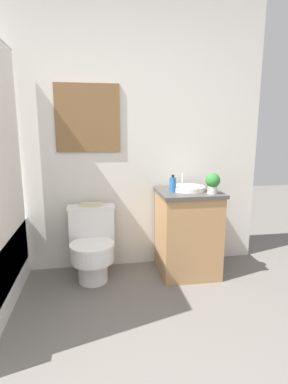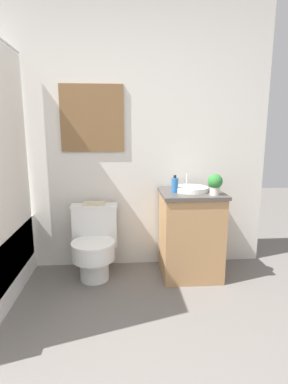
{
  "view_description": "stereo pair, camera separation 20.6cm",
  "coord_description": "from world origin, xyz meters",
  "px_view_note": "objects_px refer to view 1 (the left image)",
  "views": [
    {
      "loc": [
        0.08,
        -0.66,
        1.32
      ],
      "look_at": [
        0.46,
        1.72,
        0.83
      ],
      "focal_mm": 28.0,
      "sensor_mm": 36.0,
      "label": 1
    },
    {
      "loc": [
        0.28,
        -0.68,
        1.32
      ],
      "look_at": [
        0.46,
        1.72,
        0.83
      ],
      "focal_mm": 28.0,
      "sensor_mm": 36.0,
      "label": 2
    }
  ],
  "objects_px": {
    "potted_plant": "(213,182)",
    "book_on_tank": "(91,204)",
    "sink": "(188,188)",
    "toilet": "(92,245)",
    "soap_bottle": "(173,185)"
  },
  "relations": [
    {
      "from": "potted_plant",
      "to": "book_on_tank",
      "type": "bearing_deg",
      "value": 164.03
    },
    {
      "from": "sink",
      "to": "potted_plant",
      "type": "distance_m",
      "value": 0.25
    },
    {
      "from": "potted_plant",
      "to": "book_on_tank",
      "type": "relative_size",
      "value": 0.91
    },
    {
      "from": "toilet",
      "to": "potted_plant",
      "type": "height_order",
      "value": "potted_plant"
    },
    {
      "from": "soap_bottle",
      "to": "sink",
      "type": "bearing_deg",
      "value": 16.2
    },
    {
      "from": "sink",
      "to": "book_on_tank",
      "type": "relative_size",
      "value": 1.75
    },
    {
      "from": "toilet",
      "to": "potted_plant",
      "type": "bearing_deg",
      "value": -9.55
    },
    {
      "from": "soap_bottle",
      "to": "toilet",
      "type": "bearing_deg",
      "value": 176.51
    },
    {
      "from": "toilet",
      "to": "soap_bottle",
      "type": "bearing_deg",
      "value": -3.49
    },
    {
      "from": "book_on_tank",
      "to": "toilet",
      "type": "bearing_deg",
      "value": -90.0
    },
    {
      "from": "toilet",
      "to": "book_on_tank",
      "type": "relative_size",
      "value": 3.32
    },
    {
      "from": "soap_bottle",
      "to": "potted_plant",
      "type": "distance_m",
      "value": 0.35
    },
    {
      "from": "potted_plant",
      "to": "soap_bottle",
      "type": "bearing_deg",
      "value": 157.64
    },
    {
      "from": "soap_bottle",
      "to": "book_on_tank",
      "type": "distance_m",
      "value": 0.76
    },
    {
      "from": "sink",
      "to": "book_on_tank",
      "type": "distance_m",
      "value": 0.9
    }
  ]
}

